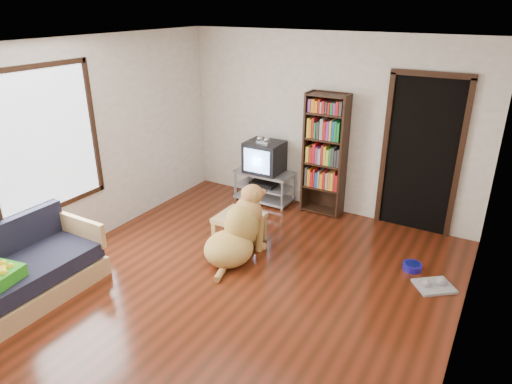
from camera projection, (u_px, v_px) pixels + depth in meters
The scene contains 17 objects.
ground at pixel (236, 287), 5.12m from camera, with size 5.00×5.00×0.00m, color #591F0F.
ceiling at pixel (232, 45), 4.11m from camera, with size 5.00×5.00×0.00m, color white.
wall_back at pixel (327, 125), 6.61m from camera, with size 4.50×4.50×0.00m, color silver.
wall_front at pixel (0, 315), 2.62m from camera, with size 4.50×4.50×0.00m, color silver.
wall_left at pixel (82, 146), 5.66m from camera, with size 5.00×5.00×0.00m, color silver.
wall_right at pixel (476, 232), 3.57m from camera, with size 5.00×5.00×0.00m, color silver.
laptop at pixel (238, 216), 5.87m from camera, with size 0.33×0.21×0.03m, color silver.
dog_bowl at pixel (412, 267), 5.44m from camera, with size 0.22×0.22×0.08m, color #1C148D.
grey_rag at pixel (434, 286), 5.11m from camera, with size 0.40×0.32×0.03m, color #9E9E9E.
window at pixel (45, 141), 5.17m from camera, with size 0.03×1.46×1.70m.
doorway at pixel (421, 152), 6.04m from camera, with size 1.03×0.05×2.19m.
tv_stand at pixel (264, 185), 7.23m from camera, with size 0.90×0.45×0.50m.
crt_tv at pixel (265, 156), 7.06m from camera, with size 0.55×0.52×0.58m.
bookshelf at pixel (325, 148), 6.58m from camera, with size 0.60×0.30×1.80m.
sofa at pixel (15, 280), 4.79m from camera, with size 0.80×1.80×0.80m.
coffee_table at pixel (239, 224), 5.95m from camera, with size 0.55×0.55×0.40m.
dog at pixel (238, 232), 5.60m from camera, with size 0.71×1.15×0.93m.
Camera 1 is at (2.35, -3.61, 2.98)m, focal length 32.00 mm.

